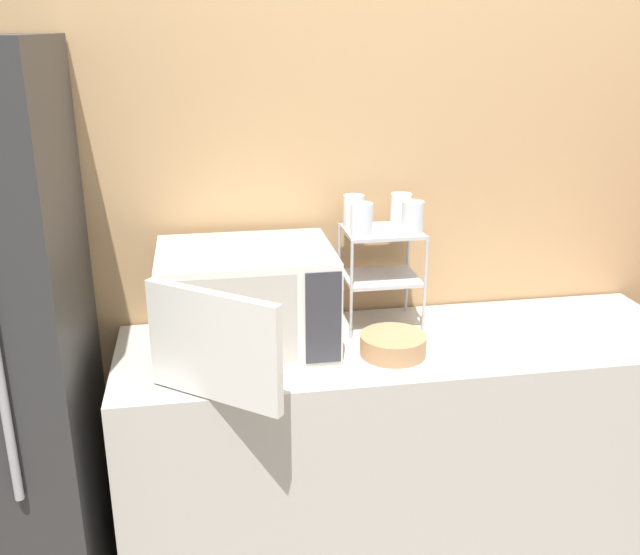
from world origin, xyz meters
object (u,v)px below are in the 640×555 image
object	(u,v)px
glass_back_left	(354,211)
glass_front_right	(413,217)
glass_back_right	(401,209)
dish_rack	(381,257)
bowl	(393,345)
glass_front_left	(362,219)
microwave	(245,301)

from	to	relation	value
glass_back_left	glass_front_right	bearing A→B (deg)	-34.75
glass_back_right	dish_rack	bearing A→B (deg)	-143.90
bowl	glass_front_left	bearing A→B (deg)	108.91
dish_rack	glass_front_left	xyz separation A→B (m)	(-0.08, -0.05, 0.15)
microwave	bowl	size ratio (longest dim) A/B	3.31
microwave	glass_front_left	size ratio (longest dim) A/B	6.50
glass_back_left	bowl	world-z (taller)	glass_back_left
glass_front_left	bowl	bearing A→B (deg)	-71.09
glass_back_right	glass_back_left	size ratio (longest dim) A/B	1.00
glass_front_left	glass_back_right	bearing A→B (deg)	34.77
dish_rack	bowl	xyz separation A→B (m)	(-0.02, -0.24, -0.21)
microwave	glass_front_right	world-z (taller)	glass_front_right
glass_front_left	glass_front_right	xyz separation A→B (m)	(0.17, -0.00, 0.00)
glass_front_right	bowl	bearing A→B (deg)	-119.01
microwave	dish_rack	xyz separation A→B (m)	(0.46, 0.12, 0.08)
microwave	dish_rack	distance (m)	0.49
glass_back_right	bowl	world-z (taller)	glass_back_right
dish_rack	glass_front_left	size ratio (longest dim) A/B	3.20
glass_back_left	glass_front_left	bearing A→B (deg)	-89.87
glass_front_left	dish_rack	bearing A→B (deg)	33.48
glass_back_right	bowl	xyz separation A→B (m)	(-0.10, -0.30, -0.36)
glass_front_left	glass_back_left	distance (m)	0.11
glass_front_left	glass_back_right	world-z (taller)	same
glass_front_left	bowl	world-z (taller)	glass_front_left
dish_rack	glass_front_right	xyz separation A→B (m)	(0.08, -0.06, 0.15)
glass_front_right	bowl	xyz separation A→B (m)	(-0.10, -0.19, -0.36)
microwave	glass_front_left	world-z (taller)	glass_front_left
microwave	glass_front_right	size ratio (longest dim) A/B	6.50
microwave	glass_back_right	distance (m)	0.61
glass_front_right	microwave	bearing A→B (deg)	-173.44
glass_back_left	bowl	distance (m)	0.47
glass_back_right	glass_back_left	world-z (taller)	same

